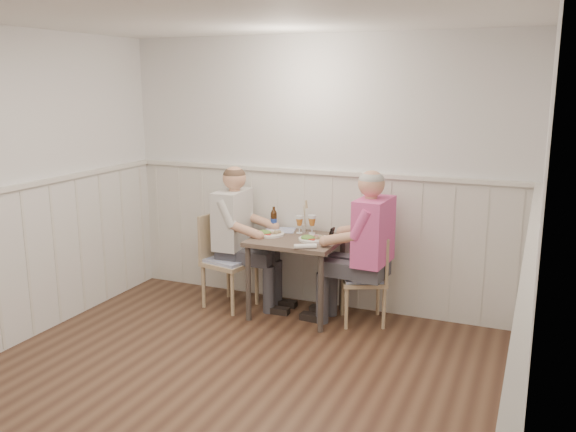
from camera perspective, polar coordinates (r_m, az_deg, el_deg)
The scene contains 16 objects.
ground_plane at distance 4.36m, azimuth -8.08°, elevation -17.46°, with size 4.50×4.50×0.00m, color #42291D.
room_shell at distance 3.84m, azimuth -8.77°, elevation 2.61°, with size 4.04×4.54×2.60m.
wainscot at distance 4.62m, azimuth -3.95°, elevation -6.19°, with size 4.00×4.49×1.34m.
dining_table at distance 5.66m, azimuth 0.79°, elevation -3.15°, with size 0.81×0.70×0.75m.
chair_right at distance 5.60m, azimuth 7.59°, elevation -5.50°, with size 0.51×0.51×0.83m.
chair_left at distance 5.99m, azimuth -5.89°, elevation -3.79°, with size 0.51×0.51×0.91m.
man_in_pink at distance 5.45m, azimuth 7.47°, elevation -4.26°, with size 0.69×0.48×1.45m.
diner_cream at distance 5.97m, azimuth -4.81°, elevation -2.89°, with size 0.66×0.46×1.40m.
plate_man at distance 5.56m, azimuth 2.29°, elevation -2.04°, with size 0.27×0.27×0.07m.
plate_diner at distance 5.74m, azimuth -1.87°, elevation -1.58°, with size 0.28×0.28×0.07m.
beer_glass_a at distance 5.77m, azimuth 2.27°, elevation -0.49°, with size 0.07×0.07×0.18m.
beer_glass_b at distance 5.79m, azimuth 1.08°, elevation -0.51°, with size 0.07×0.07×0.17m.
beer_bottle at distance 5.96m, azimuth -1.34°, elevation -0.30°, with size 0.06×0.06×0.22m.
rolled_napkin at distance 5.28m, azimuth 1.63°, elevation -2.85°, with size 0.19×0.13×0.04m.
grass_vase at distance 5.83m, azimuth 1.49°, elevation -0.08°, with size 0.04×0.04×0.33m.
gingham_mat at distance 5.93m, azimuth -0.74°, elevation -1.32°, with size 0.34×0.29×0.01m.
Camera 1 is at (1.99, -3.21, 2.17)m, focal length 38.00 mm.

